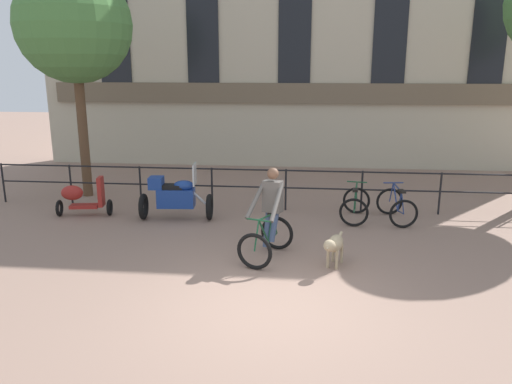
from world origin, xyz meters
The scene contains 10 objects.
ground_plane centered at (0.00, 0.00, 0.00)m, with size 60.00×60.00×0.00m, color #8E7060.
canal_railing centered at (0.00, 5.20, 0.71)m, with size 15.05×0.05×1.05m.
building_facade centered at (0.00, 10.99, 5.37)m, with size 18.00×0.72×10.79m.
cyclist_with_bike centered at (-0.17, 2.02, 0.76)m, with size 1.01×1.32×1.70m.
dog centered at (1.03, 1.62, 0.42)m, with size 0.44×0.91×0.62m.
parked_motorcycle centered at (-2.55, 4.14, 0.56)m, with size 1.73×0.75×1.35m.
parked_bicycle_near_lamp centered at (1.67, 4.54, 0.36)m, with size 0.81×1.19×0.86m.
parked_bicycle_mid_left centered at (2.62, 4.54, 0.36)m, with size 0.81×1.19×0.86m.
parked_scooter centered at (-4.87, 4.20, 0.46)m, with size 1.33×0.59×0.96m.
tree_canalside_left centered at (-5.58, 6.08, 4.54)m, with size 2.99×2.99×6.06m.
Camera 1 is at (0.50, -6.92, 3.57)m, focal length 35.00 mm.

